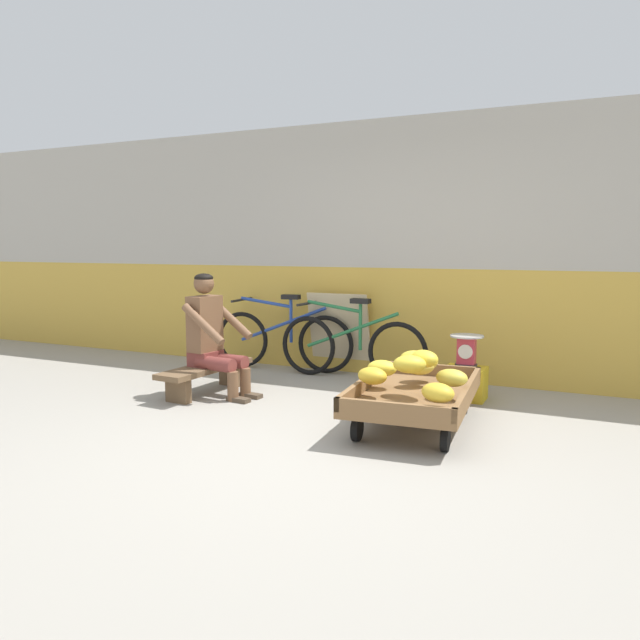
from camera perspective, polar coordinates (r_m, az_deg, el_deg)
ground_plane at (r=4.24m, az=-2.88°, el=-12.26°), size 80.00×80.00×0.00m
back_wall at (r=6.57m, az=8.42°, el=6.55°), size 16.00×0.30×2.71m
banana_cart at (r=4.80m, az=8.90°, el=-7.04°), size 0.95×1.50×0.36m
banana_pile at (r=4.68m, az=8.87°, el=-4.57°), size 0.87×1.25×0.26m
low_bench at (r=5.88m, az=-10.64°, el=-4.88°), size 0.38×1.12×0.27m
vendor_seated at (r=5.76m, az=-10.07°, el=-1.40°), size 0.71×0.53×1.14m
plastic_crate at (r=5.72m, az=13.49°, el=-5.78°), size 0.36×0.28×0.30m
weighing_scale at (r=5.66m, az=13.57°, el=-2.80°), size 0.30×0.30×0.29m
bicycle_near_left at (r=6.84m, az=-3.53°, el=-1.79°), size 1.66×0.48×0.86m
bicycle_far_left at (r=6.36m, az=2.92°, el=-2.46°), size 1.66×0.48×0.86m
sign_board at (r=6.70m, az=1.84°, el=-1.22°), size 0.70×0.22×0.88m
shopping_bag at (r=5.43m, az=11.54°, el=-6.76°), size 0.18×0.12×0.24m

